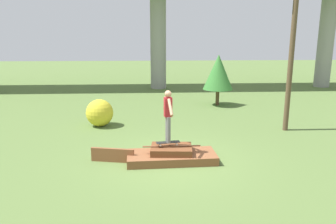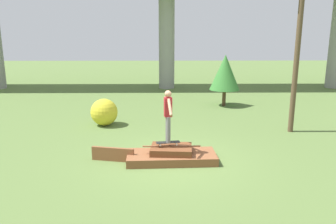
% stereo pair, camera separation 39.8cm
% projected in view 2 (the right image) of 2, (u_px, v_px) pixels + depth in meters
% --- Properties ---
extents(ground_plane, '(80.00, 80.00, 0.00)m').
position_uv_depth(ground_plane, '(172.00, 161.00, 9.96)').
color(ground_plane, '#567038').
extents(scrap_pile, '(2.72, 1.22, 0.50)m').
position_uv_depth(scrap_pile, '(171.00, 155.00, 9.93)').
color(scrap_pile, brown).
rests_on(scrap_pile, ground_plane).
extents(scrap_plank_loose, '(1.31, 0.35, 0.42)m').
position_uv_depth(scrap_plank_loose, '(113.00, 154.00, 9.92)').
color(scrap_plank_loose, brown).
rests_on(scrap_plank_loose, ground_plane).
extents(skateboard, '(0.75, 0.31, 0.09)m').
position_uv_depth(skateboard, '(168.00, 142.00, 9.89)').
color(skateboard, black).
rests_on(skateboard, scrap_pile).
extents(skater, '(0.26, 1.09, 1.58)m').
position_uv_depth(skater, '(168.00, 113.00, 9.68)').
color(skater, slate).
rests_on(skater, skateboard).
extents(utility_pole, '(1.30, 0.20, 6.04)m').
position_uv_depth(utility_pole, '(297.00, 51.00, 12.29)').
color(utility_pole, brown).
rests_on(utility_pole, ground_plane).
extents(tree_behind_left, '(1.60, 1.60, 2.74)m').
position_uv_depth(tree_behind_left, '(225.00, 72.00, 17.35)').
color(tree_behind_left, '#4C3823').
rests_on(tree_behind_left, ground_plane).
extents(bush_yellow_flowering, '(1.14, 1.14, 1.14)m').
position_uv_depth(bush_yellow_flowering, '(104.00, 112.00, 13.79)').
color(bush_yellow_flowering, gold).
rests_on(bush_yellow_flowering, ground_plane).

